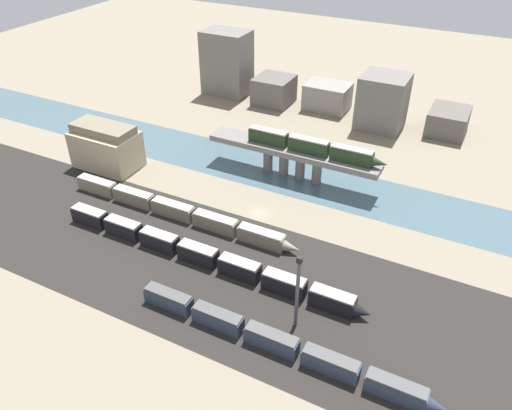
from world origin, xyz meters
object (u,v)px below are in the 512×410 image
(warehouse_building, at_px, (106,147))
(signal_tower, at_px, (297,292))
(train_yard_near, at_px, (278,343))
(train_yard_mid, at_px, (203,255))
(train_yard_far, at_px, (178,211))
(train_on_bridge, at_px, (313,147))

(warehouse_building, distance_m, signal_tower, 81.12)
(train_yard_near, distance_m, signal_tower, 9.89)
(train_yard_mid, distance_m, signal_tower, 27.83)
(train_yard_far, bearing_deg, train_yard_near, -33.35)
(train_on_bridge, relative_size, train_yard_near, 0.66)
(train_yard_near, bearing_deg, train_on_bridge, 106.26)
(train_yard_far, relative_size, warehouse_building, 3.49)
(train_yard_mid, xyz_separation_m, warehouse_building, (-48.46, 24.71, 4.28))
(train_yard_near, relative_size, train_yard_mid, 0.79)
(train_yard_far, distance_m, signal_tower, 45.91)
(train_yard_mid, relative_size, train_yard_far, 1.16)
(train_yard_near, relative_size, signal_tower, 3.52)
(warehouse_building, bearing_deg, train_on_bridge, 18.57)
(signal_tower, bearing_deg, train_on_bridge, 108.88)
(train_on_bridge, bearing_deg, train_yard_far, -126.40)
(train_yard_near, relative_size, train_yard_far, 0.91)
(train_on_bridge, relative_size, train_yard_far, 0.60)
(train_yard_far, relative_size, signal_tower, 3.86)
(train_yard_mid, height_order, signal_tower, signal_tower)
(train_yard_mid, relative_size, warehouse_building, 4.05)
(train_yard_mid, height_order, warehouse_building, warehouse_building)
(train_yard_mid, height_order, train_yard_far, train_yard_mid)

